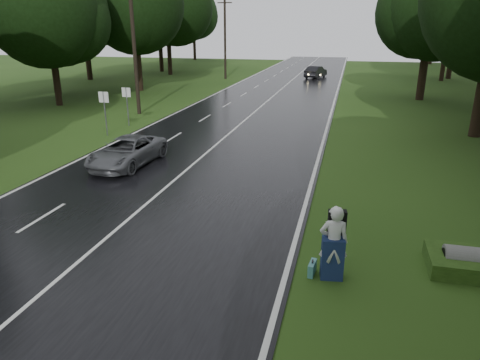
# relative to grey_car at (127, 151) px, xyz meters

# --- Properties ---
(ground) EXTENTS (160.00, 160.00, 0.00)m
(ground) POSITION_rel_grey_car_xyz_m (3.02, -8.33, -0.70)
(ground) COLOR #2A4915
(ground) RESTS_ON ground
(road) EXTENTS (12.00, 140.00, 0.04)m
(road) POSITION_rel_grey_car_xyz_m (3.02, 11.67, -0.68)
(road) COLOR black
(road) RESTS_ON ground
(lane_center) EXTENTS (0.12, 140.00, 0.01)m
(lane_center) POSITION_rel_grey_car_xyz_m (3.02, 11.67, -0.66)
(lane_center) COLOR silver
(lane_center) RESTS_ON road
(grey_car) EXTENTS (2.48, 4.88, 1.32)m
(grey_car) POSITION_rel_grey_car_xyz_m (0.00, 0.00, 0.00)
(grey_car) COLOR #545659
(grey_car) RESTS_ON road
(far_car) EXTENTS (2.70, 4.76, 1.49)m
(far_car) POSITION_rel_grey_car_xyz_m (5.61, 40.25, 0.08)
(far_car) COLOR black
(far_car) RESTS_ON road
(hitchhiker) EXTENTS (0.82, 0.75, 2.07)m
(hitchhiker) POSITION_rel_grey_car_xyz_m (10.01, -7.74, 0.26)
(hitchhiker) COLOR silver
(hitchhiker) RESTS_ON ground
(suitcase) EXTENTS (0.21, 0.53, 0.36)m
(suitcase) POSITION_rel_grey_car_xyz_m (9.49, -7.72, -0.52)
(suitcase) COLOR teal
(suitcase) RESTS_ON ground
(culvert) EXTENTS (1.38, 0.69, 0.69)m
(culvert) POSITION_rel_grey_car_xyz_m (13.66, -6.48, -0.70)
(culvert) COLOR slate
(culvert) RESTS_ON ground
(utility_pole_mid) EXTENTS (1.80, 0.28, 9.53)m
(utility_pole_mid) POSITION_rel_grey_car_xyz_m (-5.48, 12.27, -0.70)
(utility_pole_mid) COLOR black
(utility_pole_mid) RESTS_ON ground
(utility_pole_far) EXTENTS (1.80, 0.28, 10.04)m
(utility_pole_far) POSITION_rel_grey_car_xyz_m (-5.48, 36.58, -0.70)
(utility_pole_far) COLOR black
(utility_pole_far) RESTS_ON ground
(road_sign_a) EXTENTS (0.64, 0.10, 2.66)m
(road_sign_a) POSITION_rel_grey_car_xyz_m (-4.18, 5.32, -0.70)
(road_sign_a) COLOR white
(road_sign_a) RESTS_ON ground
(road_sign_b) EXTENTS (0.61, 0.10, 2.55)m
(road_sign_b) POSITION_rel_grey_car_xyz_m (-4.18, 8.12, -0.70)
(road_sign_b) COLOR white
(road_sign_b) RESTS_ON ground
(tree_left_d) EXTENTS (7.99, 7.99, 12.48)m
(tree_left_d) POSITION_rel_grey_car_xyz_m (-13.80, 14.15, -0.70)
(tree_left_d) COLOR black
(tree_left_d) RESTS_ON ground
(tree_left_e) EXTENTS (9.08, 9.08, 14.19)m
(tree_left_e) POSITION_rel_grey_car_xyz_m (-11.21, 24.08, -0.70)
(tree_left_e) COLOR black
(tree_left_e) RESTS_ON ground
(tree_left_f) EXTENTS (9.50, 9.50, 14.85)m
(tree_left_f) POSITION_rel_grey_car_xyz_m (-14.30, 39.68, -0.70)
(tree_left_f) COLOR black
(tree_left_f) RESTS_ON ground
(tree_right_d) EXTENTS (8.55, 8.55, 13.35)m
(tree_right_d) POSITION_rel_grey_car_xyz_m (17.67, 10.53, -0.70)
(tree_right_d) COLOR black
(tree_right_d) RESTS_ON ground
(tree_right_e) EXTENTS (8.62, 8.62, 13.46)m
(tree_right_e) POSITION_rel_grey_car_xyz_m (16.31, 24.70, -0.70)
(tree_right_e) COLOR black
(tree_right_e) RESTS_ON ground
(tree_right_f) EXTENTS (8.82, 8.82, 13.79)m
(tree_right_f) POSITION_rel_grey_car_xyz_m (20.87, 40.98, -0.70)
(tree_right_f) COLOR black
(tree_right_f) RESTS_ON ground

